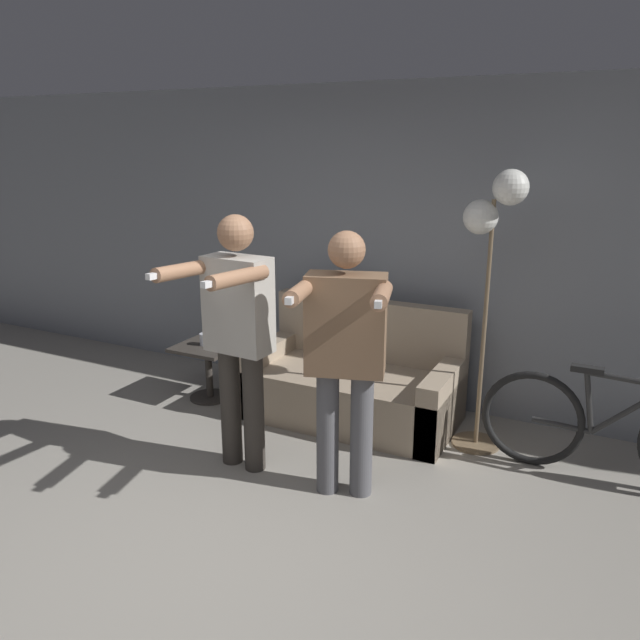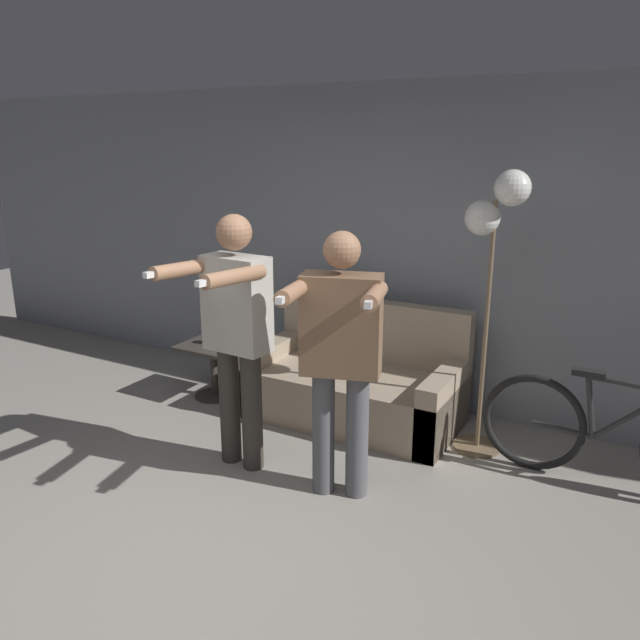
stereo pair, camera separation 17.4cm
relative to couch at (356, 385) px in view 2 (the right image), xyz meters
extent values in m
plane|color=gray|center=(0.02, -2.03, -0.28)|extent=(16.00, 16.00, 0.00)
cube|color=gray|center=(0.02, 0.53, 1.02)|extent=(10.00, 0.05, 2.60)
cube|color=tan|center=(0.00, -0.05, -0.08)|extent=(1.64, 0.85, 0.40)
cube|color=tan|center=(0.00, 0.30, 0.37)|extent=(1.64, 0.14, 0.50)
cube|color=tan|center=(-0.74, -0.05, -0.01)|extent=(0.16, 0.85, 0.54)
cube|color=tan|center=(0.74, -0.05, -0.01)|extent=(0.16, 0.85, 0.54)
cylinder|color=#38332D|center=(-0.45, -1.06, 0.14)|extent=(0.14, 0.14, 0.83)
cylinder|color=#38332D|center=(-0.26, -1.07, 0.14)|extent=(0.14, 0.14, 0.83)
cube|color=#B7B2A8|center=(-0.36, -1.06, 0.86)|extent=(0.44, 0.25, 0.62)
sphere|color=#9E7051|center=(-0.36, -1.06, 1.32)|extent=(0.23, 0.23, 0.23)
cylinder|color=#9E7051|center=(-0.58, -1.30, 1.11)|extent=(0.12, 0.51, 0.11)
cube|color=white|center=(-0.59, -1.55, 1.12)|extent=(0.04, 0.12, 0.04)
cylinder|color=#9E7051|center=(-0.17, -1.32, 1.11)|extent=(0.12, 0.51, 0.11)
cube|color=white|center=(-0.18, -1.57, 1.12)|extent=(0.04, 0.12, 0.04)
cylinder|color=#56565B|center=(0.30, -1.09, 0.13)|extent=(0.14, 0.14, 0.81)
cylinder|color=#56565B|center=(0.50, -1.03, 0.13)|extent=(0.14, 0.14, 0.81)
cube|color=brown|center=(0.40, -1.06, 0.83)|extent=(0.51, 0.35, 0.60)
sphere|color=#9E7051|center=(0.40, -1.06, 1.28)|extent=(0.22, 0.22, 0.22)
cylinder|color=#9E7051|center=(0.26, -1.37, 1.08)|extent=(0.24, 0.51, 0.13)
cube|color=white|center=(0.34, -1.60, 1.10)|extent=(0.07, 0.13, 0.04)
cylinder|color=#9E7051|center=(0.69, -1.23, 1.08)|extent=(0.24, 0.51, 0.13)
cube|color=white|center=(0.77, -1.47, 1.10)|extent=(0.07, 0.13, 0.04)
ellipsoid|color=silver|center=(-0.30, 0.30, 0.69)|extent=(0.39, 0.14, 0.14)
sphere|color=silver|center=(-0.13, 0.30, 0.74)|extent=(0.10, 0.10, 0.10)
ellipsoid|color=silver|center=(-0.50, 0.33, 0.65)|extent=(0.21, 0.04, 0.04)
cone|color=silver|center=(-0.15, 0.29, 0.78)|extent=(0.03, 0.03, 0.03)
cone|color=silver|center=(-0.15, 0.32, 0.78)|extent=(0.03, 0.03, 0.03)
cylinder|color=#756047|center=(1.00, -0.05, -0.27)|extent=(0.35, 0.35, 0.02)
cylinder|color=#756047|center=(1.00, -0.05, 0.61)|extent=(0.03, 0.03, 1.78)
sphere|color=white|center=(1.10, -0.05, 1.58)|extent=(0.23, 0.23, 0.23)
sphere|color=white|center=(0.92, -0.05, 1.38)|extent=(0.23, 0.23, 0.23)
cylinder|color=#38332D|center=(-1.26, -0.22, -0.27)|extent=(0.35, 0.35, 0.02)
cylinder|color=#38332D|center=(-1.26, -0.22, -0.05)|extent=(0.06, 0.06, 0.45)
cube|color=#38332D|center=(-1.26, -0.22, 0.19)|extent=(0.50, 0.50, 0.03)
cylinder|color=silver|center=(-1.28, -0.23, 0.26)|extent=(0.09, 0.09, 0.10)
torus|color=black|center=(1.39, -0.17, 0.06)|extent=(0.68, 0.05, 0.68)
cylinder|color=#282828|center=(1.97, -0.17, 0.24)|extent=(0.43, 0.04, 0.41)
cylinder|color=#282828|center=(1.73, -0.17, 0.25)|extent=(0.10, 0.04, 0.41)
cylinder|color=#282828|center=(1.93, -0.17, 0.44)|extent=(0.47, 0.04, 0.05)
cylinder|color=#282828|center=(1.58, -0.17, 0.05)|extent=(0.37, 0.04, 0.05)
cube|color=black|center=(1.70, -0.17, 0.47)|extent=(0.20, 0.07, 0.04)
camera|label=1|loc=(1.85, -4.27, 1.88)|focal=35.00mm
camera|label=2|loc=(2.01, -4.19, 1.88)|focal=35.00mm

